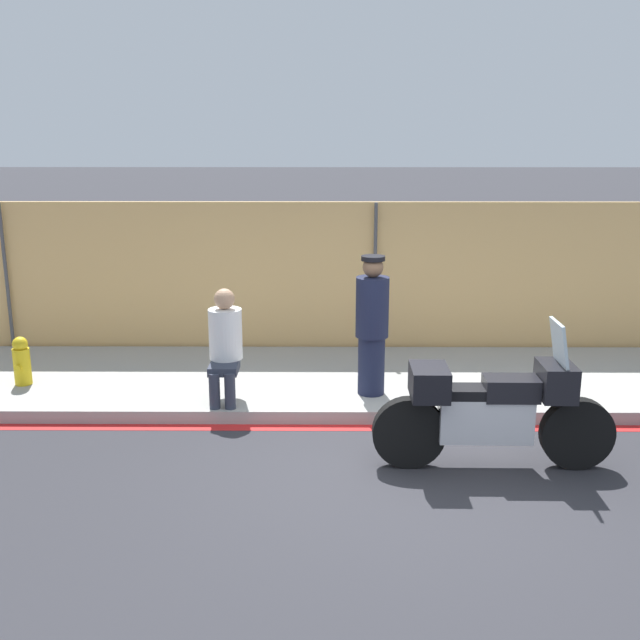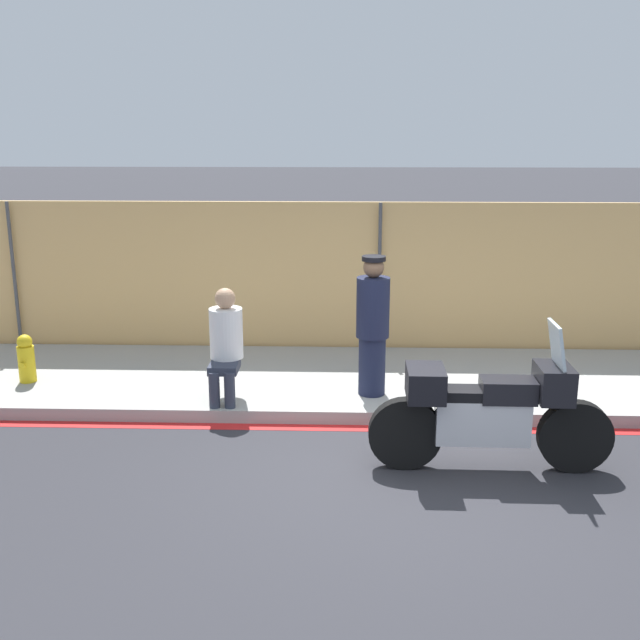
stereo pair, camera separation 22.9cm
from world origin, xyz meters
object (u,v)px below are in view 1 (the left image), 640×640
Objects in this scene: person_seated_on_curb at (225,339)px; motorcycle at (492,410)px; officer_standing at (372,325)px; fire_hydrant at (22,361)px.

motorcycle is at bearing -28.89° from person_seated_on_curb.
motorcycle is 1.41× the size of officer_standing.
officer_standing is 1.73m from person_seated_on_curb.
officer_standing is at bearing 5.43° from person_seated_on_curb.
fire_hydrant is (-5.39, 2.01, -0.15)m from motorcycle.
person_seated_on_curb is 2.68m from fire_hydrant.
fire_hydrant is at bearing 169.82° from person_seated_on_curb.
fire_hydrant is (-4.32, 0.30, -0.55)m from officer_standing.
officer_standing is 4.37m from fire_hydrant.
officer_standing is at bearing 122.71° from motorcycle.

